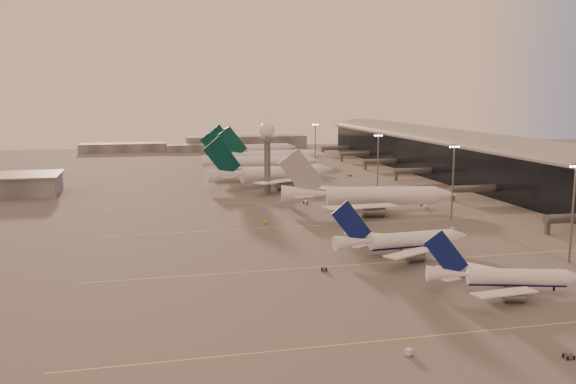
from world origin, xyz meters
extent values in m
plane|color=#5F5C5C|center=(0.00, 0.00, 0.00)|extent=(700.00, 700.00, 0.00)
cube|color=#EFE354|center=(30.00, -35.00, 0.01)|extent=(180.00, 0.25, 0.02)
cube|color=#EFE354|center=(30.00, 10.00, 0.01)|extent=(180.00, 0.25, 0.02)
cube|color=#EFE354|center=(30.00, 55.00, 0.01)|extent=(180.00, 0.25, 0.02)
cube|color=#EFE354|center=(30.00, 100.00, 0.01)|extent=(180.00, 0.25, 0.02)
cube|color=#EFE354|center=(30.00, 150.00, 0.01)|extent=(180.00, 0.25, 0.02)
cube|color=black|center=(108.00, 110.00, 9.00)|extent=(36.00, 360.00, 18.00)
cylinder|color=slate|center=(108.00, 110.00, 18.00)|extent=(10.08, 360.00, 10.08)
cube|color=slate|center=(108.00, 110.00, 18.20)|extent=(40.00, 362.00, 0.80)
cube|color=#5C5F64|center=(72.00, 28.00, 2.20)|extent=(1.20, 1.20, 4.40)
cylinder|color=#5C5F64|center=(82.00, 86.00, 4.50)|extent=(22.00, 2.80, 2.80)
cube|color=#5C5F64|center=(72.00, 86.00, 2.20)|extent=(1.20, 1.20, 4.40)
cylinder|color=#5C5F64|center=(82.00, 142.00, 4.50)|extent=(22.00, 2.80, 2.80)
cube|color=#5C5F64|center=(72.00, 142.00, 2.20)|extent=(1.20, 1.20, 4.40)
cylinder|color=#5C5F64|center=(82.00, 184.00, 4.50)|extent=(22.00, 2.80, 2.80)
cube|color=#5C5F64|center=(72.00, 184.00, 2.20)|extent=(1.20, 1.20, 4.40)
cylinder|color=#5C5F64|center=(82.00, 226.00, 4.50)|extent=(22.00, 2.80, 2.80)
cube|color=#5C5F64|center=(72.00, 226.00, 2.20)|extent=(1.20, 1.20, 4.40)
cylinder|color=#5C5F64|center=(82.00, 266.00, 4.50)|extent=(22.00, 2.80, 2.80)
cube|color=#5C5F64|center=(72.00, 266.00, 2.20)|extent=(1.20, 1.20, 4.40)
cylinder|color=#5C5F64|center=(5.00, 120.00, 11.00)|extent=(2.60, 2.60, 22.00)
cylinder|color=#5C5F64|center=(5.00, 120.00, 22.50)|extent=(5.20, 5.20, 1.20)
sphere|color=white|center=(5.00, 120.00, 26.40)|extent=(6.40, 6.40, 6.40)
cylinder|color=#5C5F64|center=(5.00, 120.00, 30.10)|extent=(0.16, 0.16, 2.00)
cylinder|color=#5C5F64|center=(58.00, 0.00, 12.50)|extent=(0.56, 0.56, 25.00)
sphere|color=#FFEABF|center=(56.50, 0.00, 24.10)|extent=(0.56, 0.56, 0.56)
sphere|color=#FFEABF|center=(57.50, 0.00, 24.10)|extent=(0.56, 0.56, 0.56)
cylinder|color=#5C5F64|center=(55.00, 55.00, 12.50)|extent=(0.56, 0.56, 25.00)
cube|color=#5C5F64|center=(55.00, 55.00, 24.50)|extent=(3.60, 0.25, 0.25)
sphere|color=#FFEABF|center=(53.50, 55.00, 24.10)|extent=(0.56, 0.56, 0.56)
sphere|color=#FFEABF|center=(54.50, 55.00, 24.10)|extent=(0.56, 0.56, 0.56)
sphere|color=#FFEABF|center=(55.50, 55.00, 24.10)|extent=(0.56, 0.56, 0.56)
sphere|color=#FFEABF|center=(56.50, 55.00, 24.10)|extent=(0.56, 0.56, 0.56)
cylinder|color=#5C5F64|center=(50.00, 110.00, 12.50)|extent=(0.56, 0.56, 25.00)
cube|color=#5C5F64|center=(50.00, 110.00, 24.50)|extent=(3.60, 0.25, 0.25)
sphere|color=#FFEABF|center=(48.50, 110.00, 24.10)|extent=(0.56, 0.56, 0.56)
sphere|color=#FFEABF|center=(49.50, 110.00, 24.10)|extent=(0.56, 0.56, 0.56)
sphere|color=#FFEABF|center=(50.50, 110.00, 24.10)|extent=(0.56, 0.56, 0.56)
sphere|color=#FFEABF|center=(51.50, 110.00, 24.10)|extent=(0.56, 0.56, 0.56)
cylinder|color=#5C5F64|center=(48.00, 200.00, 12.50)|extent=(0.56, 0.56, 25.00)
cube|color=#5C5F64|center=(48.00, 200.00, 24.50)|extent=(3.60, 0.25, 0.25)
sphere|color=#FFEABF|center=(46.50, 200.00, 24.10)|extent=(0.56, 0.56, 0.56)
sphere|color=#FFEABF|center=(47.50, 200.00, 24.10)|extent=(0.56, 0.56, 0.56)
sphere|color=#FFEABF|center=(48.50, 200.00, 24.10)|extent=(0.56, 0.56, 0.56)
sphere|color=#FFEABF|center=(49.50, 200.00, 24.10)|extent=(0.56, 0.56, 0.56)
cube|color=slate|center=(-60.00, 320.00, 3.00)|extent=(60.00, 18.00, 6.00)
cube|color=slate|center=(30.00, 330.00, 4.50)|extent=(90.00, 20.00, 9.00)
cube|color=slate|center=(-10.00, 310.00, 2.50)|extent=(40.00, 15.00, 5.00)
cylinder|color=white|center=(31.68, -17.45, 2.85)|extent=(20.70, 9.11, 3.50)
cylinder|color=navy|center=(31.68, -17.45, 2.07)|extent=(20.03, 8.05, 2.52)
cone|color=white|center=(43.45, -20.88, 2.85)|extent=(4.80, 4.47, 3.50)
cone|color=white|center=(17.68, -13.37, 3.29)|extent=(9.25, 5.77, 3.50)
cube|color=white|center=(24.43, -24.30, 2.24)|extent=(15.25, 6.39, 1.10)
cylinder|color=slate|center=(27.40, -23.05, 0.64)|extent=(4.45, 3.30, 2.27)
cube|color=slate|center=(27.40, -23.05, 1.63)|extent=(0.33, 0.30, 1.40)
cube|color=white|center=(29.25, -7.78, 2.24)|extent=(13.05, 12.84, 1.10)
cylinder|color=slate|center=(31.08, -10.43, 0.64)|extent=(4.45, 3.30, 2.27)
cube|color=slate|center=(31.08, -10.43, 1.63)|extent=(0.33, 0.30, 1.40)
cube|color=navy|center=(17.27, -13.25, 7.62)|extent=(9.30, 3.00, 10.42)
cube|color=white|center=(16.60, -17.19, 3.38)|extent=(4.17, 2.14, 0.23)
cube|color=white|center=(18.82, -9.56, 3.38)|extent=(3.95, 3.78, 0.23)
cylinder|color=black|center=(39.17, -19.64, 0.46)|extent=(0.46, 0.46, 0.92)
cylinder|color=black|center=(30.66, -15.04, 0.51)|extent=(1.10, 0.73, 1.01)
cylinder|color=black|center=(29.52, -18.93, 0.51)|extent=(1.10, 0.73, 1.01)
cylinder|color=white|center=(23.17, 16.71, 3.26)|extent=(23.67, 5.61, 3.99)
cylinder|color=navy|center=(23.17, 16.71, 2.36)|extent=(23.13, 4.46, 2.87)
cone|color=white|center=(37.13, 17.68, 3.26)|extent=(4.80, 4.30, 3.99)
cone|color=white|center=(6.57, 15.55, 3.76)|extent=(10.09, 4.66, 3.99)
cube|color=white|center=(18.11, 6.51, 2.56)|extent=(16.47, 12.32, 1.26)
cylinder|color=slate|center=(20.80, 9.02, 0.74)|extent=(4.71, 2.90, 2.60)
cube|color=slate|center=(20.80, 9.02, 1.86)|extent=(0.33, 0.28, 1.60)
cube|color=white|center=(16.75, 26.11, 2.56)|extent=(17.09, 10.50, 1.26)
cylinder|color=slate|center=(19.76, 23.99, 0.74)|extent=(4.71, 2.90, 2.60)
cube|color=slate|center=(19.76, 23.99, 1.86)|extent=(0.33, 0.28, 1.60)
cube|color=navy|center=(6.08, 15.52, 8.69)|extent=(10.96, 1.13, 11.90)
cube|color=white|center=(6.92, 11.03, 3.86)|extent=(4.78, 3.74, 0.26)
cube|color=white|center=(6.29, 20.08, 3.86)|extent=(4.85, 3.28, 0.26)
cylinder|color=black|center=(32.06, 17.32, 0.53)|extent=(0.53, 0.53, 1.05)
cylinder|color=black|center=(21.13, 18.88, 0.58)|extent=(1.19, 0.60, 1.16)
cylinder|color=black|center=(21.45, 14.27, 0.58)|extent=(1.19, 0.60, 1.16)
cylinder|color=white|center=(37.51, 74.64, 4.21)|extent=(39.27, 13.25, 6.07)
cylinder|color=white|center=(37.51, 74.64, 2.84)|extent=(38.19, 11.44, 4.37)
cone|color=white|center=(60.27, 70.29, 4.21)|extent=(8.52, 7.37, 6.07)
cone|color=white|center=(10.45, 79.82, 4.97)|extent=(17.13, 9.02, 6.07)
cube|color=white|center=(25.18, 60.56, 3.15)|extent=(28.53, 14.40, 1.80)
cylinder|color=slate|center=(30.51, 63.43, 0.68)|extent=(8.12, 5.28, 3.94)
cube|color=slate|center=(30.51, 63.43, 2.08)|extent=(0.33, 0.30, 2.43)
cube|color=white|center=(31.24, 92.28, 3.15)|extent=(25.76, 22.50, 1.80)
cylinder|color=slate|center=(35.14, 87.65, 0.68)|extent=(8.12, 5.28, 3.94)
cube|color=slate|center=(35.14, 87.65, 2.08)|extent=(0.33, 0.30, 2.43)
cube|color=#999CA0|center=(9.65, 79.97, 12.13)|extent=(16.58, 3.49, 18.00)
cube|color=white|center=(8.72, 72.50, 5.12)|extent=(7.99, 4.69, 0.24)
cube|color=white|center=(11.54, 87.26, 5.12)|extent=(7.70, 6.76, 0.24)
cylinder|color=black|center=(52.00, 71.87, 0.49)|extent=(0.49, 0.49, 0.98)
cylinder|color=black|center=(34.84, 77.35, 0.54)|extent=(1.15, 0.68, 1.08)
cylinder|color=black|center=(34.03, 73.12, 0.54)|extent=(1.15, 0.68, 1.08)
cylinder|color=white|center=(15.33, 140.13, 4.45)|extent=(39.34, 16.17, 6.30)
cylinder|color=white|center=(15.33, 140.13, 3.03)|extent=(38.13, 14.27, 4.53)
cone|color=white|center=(37.83, 146.15, 4.45)|extent=(8.93, 8.04, 6.30)
cone|color=white|center=(-11.44, 132.97, 5.24)|extent=(17.44, 10.31, 6.30)
cube|color=white|center=(10.28, 121.78, 3.35)|extent=(25.21, 24.13, 1.86)
cylinder|color=slate|center=(13.89, 126.77, 0.76)|extent=(8.36, 5.91, 4.09)
cube|color=slate|center=(13.89, 126.77, 2.25)|extent=(0.38, 0.35, 2.52)
cube|color=white|center=(1.79, 153.51, 3.35)|extent=(29.09, 12.78, 1.86)
cylinder|color=slate|center=(7.41, 150.99, 0.76)|extent=(8.36, 5.91, 4.09)
cube|color=slate|center=(7.41, 150.99, 2.25)|extent=(0.38, 0.35, 2.52)
cube|color=#03342C|center=(-12.23, 132.76, 12.76)|extent=(16.83, 4.84, 18.63)
cube|color=white|center=(-9.75, 125.60, 5.40)|extent=(7.56, 7.09, 0.27)
cube|color=white|center=(-13.66, 140.20, 5.40)|extent=(7.96, 4.23, 0.27)
cylinder|color=black|center=(29.66, 143.97, 0.54)|extent=(0.54, 0.54, 1.09)
cylinder|color=black|center=(11.67, 141.62, 0.60)|extent=(1.29, 0.83, 1.19)
cylinder|color=black|center=(12.90, 137.01, 0.60)|extent=(1.29, 0.83, 1.19)
cylinder|color=white|center=(19.43, 187.49, 4.34)|extent=(38.46, 9.63, 6.14)
cylinder|color=white|center=(19.43, 187.49, 2.96)|extent=(37.54, 7.85, 4.42)
cone|color=white|center=(42.04, 185.39, 4.34)|extent=(7.90, 6.79, 6.14)
cone|color=white|center=(-7.46, 189.99, 5.11)|extent=(16.46, 7.59, 6.14)
cube|color=white|center=(8.61, 172.43, 3.26)|extent=(27.96, 16.56, 1.82)
cylinder|color=slate|center=(13.59, 175.76, 0.74)|extent=(7.70, 4.65, 3.99)
cube|color=slate|center=(13.59, 175.76, 2.19)|extent=(0.34, 0.29, 2.45)
cube|color=white|center=(11.57, 204.30, 3.26)|extent=(26.60, 20.52, 1.82)
cylinder|color=slate|center=(15.86, 200.10, 0.74)|extent=(7.70, 4.65, 3.99)
cube|color=slate|center=(15.86, 200.10, 2.19)|extent=(0.34, 0.29, 2.45)
cube|color=#03342C|center=(-8.26, 190.07, 12.43)|extent=(16.84, 1.93, 18.16)
cube|color=white|center=(-8.41, 182.69, 5.26)|extent=(7.87, 5.19, 0.26)
cube|color=white|center=(-7.05, 197.35, 5.26)|extent=(7.73, 6.19, 0.26)
cylinder|color=black|center=(33.82, 186.15, 0.53)|extent=(0.53, 0.53, 1.06)
cylinder|color=black|center=(16.59, 190.10, 0.58)|extent=(1.21, 0.63, 1.16)
cylinder|color=black|center=(16.15, 185.46, 0.58)|extent=(1.21, 0.63, 1.16)
cylinder|color=white|center=(31.81, 214.86, 4.40)|extent=(38.71, 6.85, 6.23)
cylinder|color=white|center=(31.81, 214.86, 3.00)|extent=(37.91, 5.10, 4.48)
cone|color=white|center=(54.85, 214.49, 4.40)|extent=(7.57, 6.35, 6.23)
cone|color=white|center=(4.41, 215.31, 5.18)|extent=(16.29, 6.49, 6.23)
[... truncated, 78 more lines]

